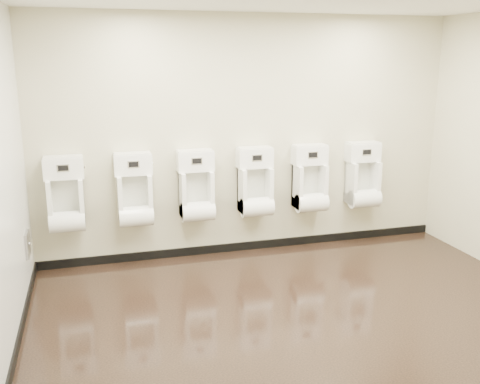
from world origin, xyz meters
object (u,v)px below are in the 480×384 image
object	(u,v)px
access_panel	(27,244)
urinal_4	(310,183)
urinal_2	(196,191)
urinal_0	(66,200)
urinal_1	(135,195)
urinal_5	(363,180)
urinal_3	(255,187)

from	to	relation	value
access_panel	urinal_4	xyz separation A→B (m)	(3.21, 0.41, 0.32)
urinal_2	urinal_0	bearing A→B (deg)	180.00
access_panel	urinal_1	distance (m)	1.23
urinal_5	urinal_0	bearing A→B (deg)	180.00
access_panel	urinal_2	world-z (taller)	urinal_2
urinal_2	urinal_5	world-z (taller)	same
urinal_0	urinal_2	world-z (taller)	same
urinal_1	urinal_0	bearing A→B (deg)	180.00
urinal_3	access_panel	bearing A→B (deg)	-170.76
access_panel	urinal_2	distance (m)	1.88
urinal_3	urinal_5	distance (m)	1.41
urinal_0	urinal_4	xyz separation A→B (m)	(2.83, 0.00, 0.00)
urinal_1	urinal_3	bearing A→B (deg)	0.00
urinal_1	urinal_3	distance (m)	1.41
urinal_4	urinal_5	world-z (taller)	same
urinal_0	urinal_5	distance (m)	3.54
urinal_3	urinal_4	world-z (taller)	same
urinal_5	urinal_3	bearing A→B (deg)	180.00
urinal_1	urinal_2	xyz separation A→B (m)	(0.70, 0.00, 0.00)
access_panel	urinal_1	xyz separation A→B (m)	(1.11, 0.41, 0.32)
urinal_0	urinal_1	bearing A→B (deg)	0.00
urinal_1	urinal_4	distance (m)	2.10
urinal_1	access_panel	bearing A→B (deg)	-159.76
urinal_3	urinal_5	bearing A→B (deg)	0.00
urinal_0	urinal_1	distance (m)	0.73
access_panel	urinal_4	bearing A→B (deg)	7.26
access_panel	urinal_1	world-z (taller)	urinal_1
urinal_4	urinal_2	bearing A→B (deg)	180.00
urinal_0	urinal_5	size ratio (longest dim) A/B	1.00
urinal_3	urinal_5	world-z (taller)	same
urinal_5	urinal_1	bearing A→B (deg)	180.00
urinal_0	urinal_4	world-z (taller)	same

